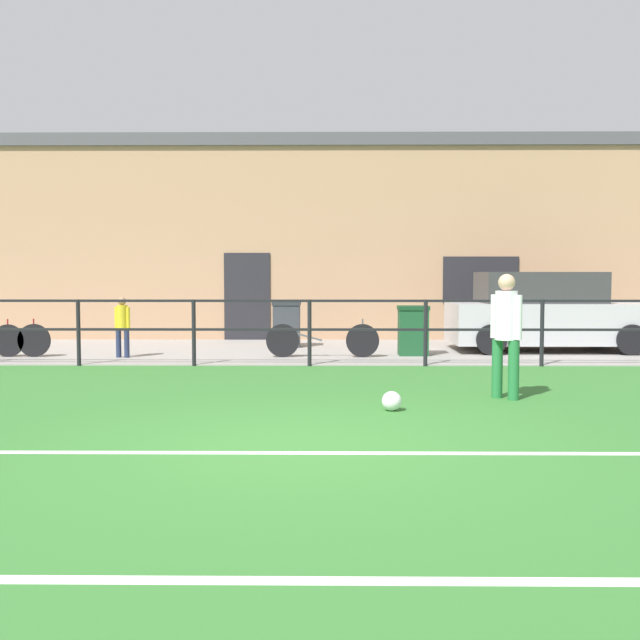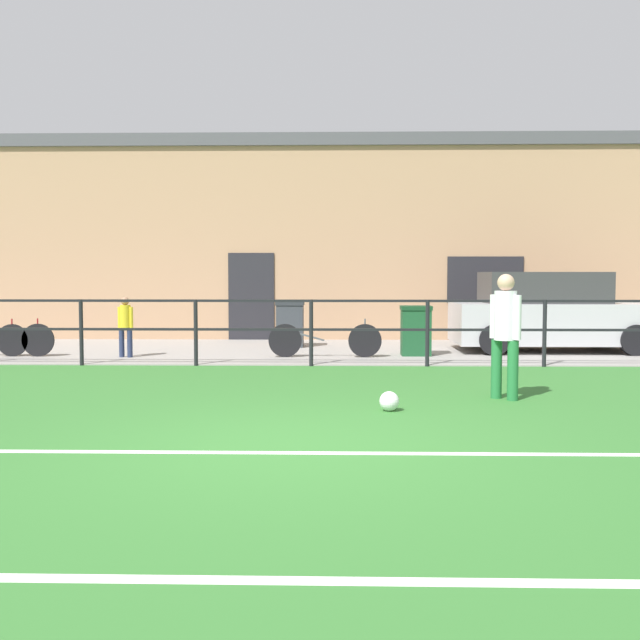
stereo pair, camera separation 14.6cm
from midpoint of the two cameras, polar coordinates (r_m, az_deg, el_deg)
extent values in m
cube|color=#33702D|center=(6.88, -1.89, -9.88)|extent=(60.00, 44.00, 0.04)
cube|color=white|center=(6.63, -2.02, -10.20)|extent=(36.00, 0.11, 0.00)
cube|color=white|center=(4.04, -4.44, -19.38)|extent=(36.00, 0.11, 0.00)
cube|color=gray|center=(15.27, -0.08, -2.38)|extent=(48.00, 5.00, 0.02)
cylinder|color=black|center=(13.46, -17.65, -0.92)|extent=(0.07, 0.07, 1.15)
cylinder|color=black|center=(12.94, -9.25, -0.97)|extent=(0.07, 0.07, 1.15)
cylinder|color=black|center=(12.73, -0.36, -1.00)|extent=(0.07, 0.07, 1.15)
cylinder|color=black|center=(12.82, 8.61, -1.00)|extent=(0.07, 0.07, 1.15)
cylinder|color=black|center=(13.23, 17.24, -0.99)|extent=(0.07, 0.07, 1.15)
cube|color=black|center=(12.70, -0.36, 1.49)|extent=(36.00, 0.04, 0.04)
cube|color=black|center=(12.72, -0.36, -0.74)|extent=(36.00, 0.04, 0.04)
cube|color=tan|center=(18.90, 0.21, 5.76)|extent=(28.00, 2.40, 4.64)
cube|color=#232328|center=(17.79, -5.09, 1.80)|extent=(1.10, 0.04, 2.10)
cube|color=#232328|center=(18.03, 12.86, 3.06)|extent=(1.80, 0.04, 1.10)
cube|color=#4C4C51|center=(19.16, 0.21, 13.15)|extent=(28.00, 2.56, 0.30)
cylinder|color=#237038|center=(9.71, 13.88, -3.68)|extent=(0.14, 0.14, 0.75)
cylinder|color=#237038|center=(9.59, 15.08, -3.79)|extent=(0.14, 0.14, 0.75)
cylinder|color=white|center=(9.59, 14.54, 0.33)|extent=(0.28, 0.28, 0.62)
sphere|color=tan|center=(9.57, 14.58, 2.82)|extent=(0.21, 0.21, 0.21)
cylinder|color=white|center=(9.68, 13.68, 0.27)|extent=(0.10, 0.10, 0.56)
cylinder|color=white|center=(9.50, 15.41, 0.19)|extent=(0.10, 0.10, 0.56)
sphere|color=white|center=(8.62, 5.85, -6.25)|extent=(0.23, 0.23, 0.23)
cylinder|color=#232D4C|center=(14.36, -14.18, -1.73)|extent=(0.10, 0.10, 0.54)
cylinder|color=#232D4C|center=(14.44, -14.78, -1.71)|extent=(0.10, 0.10, 0.54)
cylinder|color=gold|center=(14.36, -14.51, 0.24)|extent=(0.20, 0.20, 0.45)
sphere|color=#A37556|center=(14.35, -14.53, 1.44)|extent=(0.15, 0.15, 0.15)
cylinder|color=gold|center=(14.31, -14.08, 0.18)|extent=(0.07, 0.07, 0.40)
cylinder|color=gold|center=(14.42, -14.93, 0.20)|extent=(0.07, 0.07, 0.40)
cube|color=#B7B7BC|center=(15.84, 17.71, -0.21)|extent=(3.98, 1.79, 0.82)
cube|color=#373738|center=(15.76, 17.07, 2.42)|extent=(2.39, 1.51, 0.63)
cylinder|color=black|center=(14.69, 13.56, -1.49)|extent=(0.60, 0.18, 0.60)
cylinder|color=black|center=(15.49, 23.40, -1.43)|extent=(0.60, 0.18, 0.60)
cylinder|color=black|center=(16.37, 12.30, -0.97)|extent=(0.60, 0.18, 0.60)
cylinder|color=black|center=(17.09, 21.24, -0.95)|extent=(0.60, 0.18, 0.60)
cylinder|color=black|center=(15.23, -22.40, -1.45)|extent=(0.62, 0.04, 0.62)
cylinder|color=maroon|center=(15.21, -22.42, -0.44)|extent=(0.03, 0.03, 0.28)
cylinder|color=black|center=(13.97, -2.41, -1.59)|extent=(0.63, 0.04, 0.63)
cylinder|color=black|center=(13.95, 3.79, -1.60)|extent=(0.63, 0.04, 0.63)
cube|color=#4C5156|center=(13.92, 0.69, -0.76)|extent=(1.18, 0.04, 0.04)
cube|color=#4C5156|center=(13.94, -0.87, -1.18)|extent=(0.74, 0.03, 0.23)
cylinder|color=#4C5156|center=(13.92, -0.40, -0.35)|extent=(0.03, 0.03, 0.20)
cylinder|color=#4C5156|center=(13.93, 3.79, -0.48)|extent=(0.03, 0.03, 0.28)
cylinder|color=black|center=(15.04, -20.67, -1.46)|extent=(0.63, 0.04, 0.63)
cylinder|color=maroon|center=(15.02, -20.69, -0.42)|extent=(0.03, 0.03, 0.28)
cube|color=#194C28|center=(14.39, 7.69, -0.97)|extent=(0.56, 0.47, 0.88)
cube|color=#143D20|center=(14.36, 7.71, 0.93)|extent=(0.59, 0.50, 0.08)
cube|color=#33383D|center=(15.95, -2.06, -0.47)|extent=(0.57, 0.48, 0.90)
cube|color=#282C30|center=(15.93, -2.07, 1.29)|extent=(0.60, 0.51, 0.08)
camera|label=1|loc=(0.07, -89.61, 0.02)|focal=41.47mm
camera|label=2|loc=(0.07, 90.39, -0.02)|focal=41.47mm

